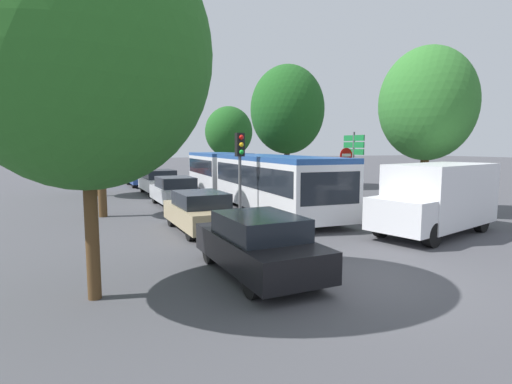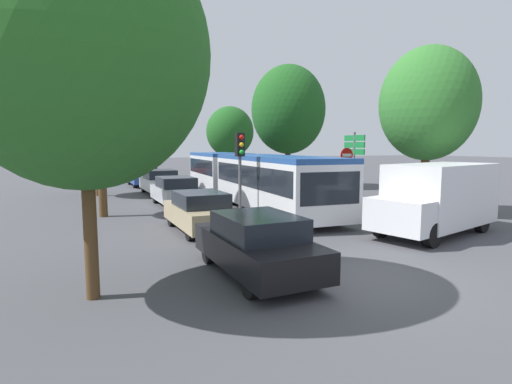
% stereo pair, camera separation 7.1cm
% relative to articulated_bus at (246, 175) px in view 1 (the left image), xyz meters
% --- Properties ---
extents(ground_plane, '(200.00, 200.00, 0.00)m').
position_rel_articulated_bus_xyz_m(ground_plane, '(-1.99, -12.28, -1.43)').
color(ground_plane, '#47474C').
extents(articulated_bus, '(3.01, 16.81, 2.49)m').
position_rel_articulated_bus_xyz_m(articulated_bus, '(0.00, 0.00, 0.00)').
color(articulated_bus, silver).
rests_on(articulated_bus, ground).
extents(city_bus_rear, '(2.85, 11.19, 2.39)m').
position_rel_articulated_bus_xyz_m(city_bus_rear, '(-3.80, 29.58, -0.05)').
color(city_bus_rear, teal).
rests_on(city_bus_rear, ground).
extents(queued_car_black, '(1.86, 4.03, 1.38)m').
position_rel_articulated_bus_xyz_m(queued_car_black, '(-4.02, -11.17, -0.74)').
color(queued_car_black, black).
rests_on(queued_car_black, ground).
extents(queued_car_tan, '(1.82, 3.96, 1.35)m').
position_rel_articulated_bus_xyz_m(queued_car_tan, '(-4.04, -6.14, -0.75)').
color(queued_car_tan, tan).
rests_on(queued_car_tan, ground).
extents(queued_car_silver, '(1.91, 4.15, 1.42)m').
position_rel_articulated_bus_xyz_m(queued_car_silver, '(-3.67, 0.08, -0.72)').
color(queued_car_silver, '#B7BABF').
rests_on(queued_car_silver, ground).
extents(queued_car_white, '(2.00, 4.35, 1.48)m').
position_rel_articulated_bus_xyz_m(queued_car_white, '(-3.61, 5.38, -0.68)').
color(queued_car_white, white).
rests_on(queued_car_white, ground).
extents(queued_car_blue, '(2.03, 4.42, 1.51)m').
position_rel_articulated_bus_xyz_m(queued_car_blue, '(-3.98, 11.03, -0.67)').
color(queued_car_blue, '#284799').
rests_on(queued_car_blue, ground).
extents(queued_car_red, '(1.98, 4.30, 1.47)m').
position_rel_articulated_bus_xyz_m(queued_car_red, '(-3.61, 16.80, -0.69)').
color(queued_car_red, '#B21E19').
rests_on(queued_car_red, ground).
extents(white_van, '(5.35, 3.27, 2.31)m').
position_rel_articulated_bus_xyz_m(white_van, '(3.07, -9.52, -0.19)').
color(white_van, silver).
rests_on(white_van, ground).
extents(traffic_light, '(0.34, 0.37, 3.40)m').
position_rel_articulated_bus_xyz_m(traffic_light, '(-2.10, -4.80, 1.06)').
color(traffic_light, '#56595E').
rests_on(traffic_light, ground).
extents(no_entry_sign, '(0.70, 0.08, 2.82)m').
position_rel_articulated_bus_xyz_m(no_entry_sign, '(4.09, -2.95, 0.44)').
color(no_entry_sign, '#56595E').
rests_on(no_entry_sign, ground).
extents(direction_sign_post, '(0.23, 1.40, 3.60)m').
position_rel_articulated_bus_xyz_m(direction_sign_post, '(4.66, -2.75, 1.13)').
color(direction_sign_post, '#56595E').
rests_on(direction_sign_post, ground).
extents(tree_left_near, '(4.57, 4.57, 6.99)m').
position_rel_articulated_bus_xyz_m(tree_left_near, '(-7.45, -11.32, 3.10)').
color(tree_left_near, '#51381E').
rests_on(tree_left_near, ground).
extents(tree_left_mid, '(3.48, 3.48, 6.52)m').
position_rel_articulated_bus_xyz_m(tree_left_mid, '(-7.01, -1.88, 3.20)').
color(tree_left_mid, '#51381E').
rests_on(tree_left_mid, ground).
extents(tree_left_far, '(4.39, 4.39, 6.26)m').
position_rel_articulated_bus_xyz_m(tree_left_far, '(-7.14, 5.79, 2.66)').
color(tree_left_far, '#51381E').
rests_on(tree_left_far, ground).
extents(tree_right_near, '(3.92, 3.92, 6.98)m').
position_rel_articulated_bus_xyz_m(tree_right_near, '(5.66, -6.45, 3.08)').
color(tree_right_near, '#51381E').
rests_on(tree_right_near, ground).
extents(tree_right_mid, '(5.10, 5.10, 8.47)m').
position_rel_articulated_bus_xyz_m(tree_right_mid, '(5.31, 5.80, 3.98)').
color(tree_right_mid, '#51381E').
rests_on(tree_right_mid, ground).
extents(tree_right_far, '(4.60, 4.60, 6.77)m').
position_rel_articulated_bus_xyz_m(tree_right_far, '(5.12, 17.92, 2.88)').
color(tree_right_far, '#51381E').
rests_on(tree_right_far, ground).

